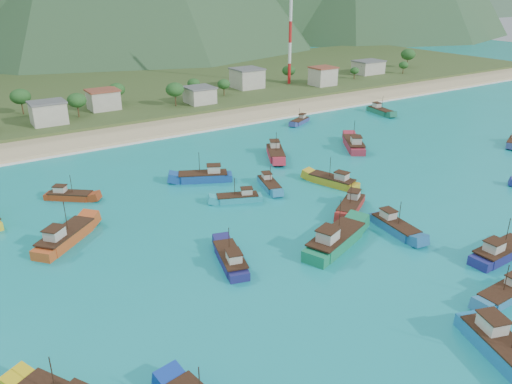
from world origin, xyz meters
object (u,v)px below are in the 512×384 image
boat_14 (503,350)px  boat_2 (395,227)px  boat_20 (231,260)px  boat_21 (276,154)px  radio_tower (291,21)px  boat_10 (269,185)px  boat_8 (300,121)px  boat_27 (204,177)px  boat_22 (69,196)px  boat_11 (335,241)px  boat_9 (506,294)px  boat_3 (354,145)px  boat_4 (500,253)px  boat_29 (238,199)px  boat_15 (351,206)px  boat_19 (65,238)px  boat_23 (380,111)px  boat_6 (333,181)px

boat_14 → boat_2: bearing=-96.9°
boat_20 → boat_21: bearing=62.9°
boat_20 → radio_tower: bearing=65.5°
boat_10 → boat_8: bearing=-118.3°
boat_27 → boat_22: bearing=103.9°
boat_10 → boat_22: bearing=-7.9°
boat_11 → boat_8: bearing=125.7°
boat_10 → boat_14: boat_14 is taller
boat_22 → boat_14: bearing=61.4°
boat_8 → boat_21: (-24.21, -21.82, 0.32)m
boat_2 → boat_11: 12.37m
boat_20 → boat_22: boat_20 is taller
boat_9 → boat_22: bearing=30.6°
boat_8 → boat_3: bearing=145.2°
boat_2 → boat_22: (-42.92, 43.82, -0.12)m
boat_4 → boat_10: boat_4 is taller
boat_21 → boat_29: size_ratio=1.28×
boat_15 → boat_29: 21.34m
boat_9 → boat_27: 61.59m
boat_10 → boat_19: boat_19 is taller
boat_21 → boat_27: 22.28m
boat_21 → boat_22: boat_21 is taller
boat_14 → boat_21: (18.73, 71.21, -0.12)m
boat_15 → boat_14: bearing=128.5°
boat_2 → boat_20: (-28.84, 5.68, -0.00)m
boat_11 → boat_2: bearing=63.6°
boat_11 → boat_21: 45.28m
boat_15 → boat_8: bearing=-61.8°
boat_9 → boat_27: size_ratio=0.82×
boat_8 → boat_14: bearing=128.0°
boat_19 → boat_23: boat_19 is taller
boat_8 → boat_10: 52.01m
boat_23 → boat_22: bearing=18.3°
boat_6 → boat_14: bearing=-128.6°
boat_6 → boat_27: 27.12m
boat_6 → boat_9: size_ratio=1.16×
boat_19 → boat_22: boat_19 is taller
boat_21 → boat_23: bearing=-133.8°
boat_2 → boat_27: 41.59m
radio_tower → boat_6: radio_tower is taller
boat_9 → boat_29: boat_9 is taller
boat_6 → boat_8: (24.55, 43.10, -0.25)m
boat_2 → boat_22: size_ratio=1.20×
boat_4 → boat_15: bearing=-165.7°
boat_3 → boat_20: boat_3 is taller
boat_22 → boat_23: 102.79m
boat_3 → boat_29: 43.70m
boat_6 → boat_8: bearing=41.9°
boat_11 → boat_27: (-4.12, 37.01, -0.26)m
boat_3 → boat_21: (-20.61, 5.22, -0.11)m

